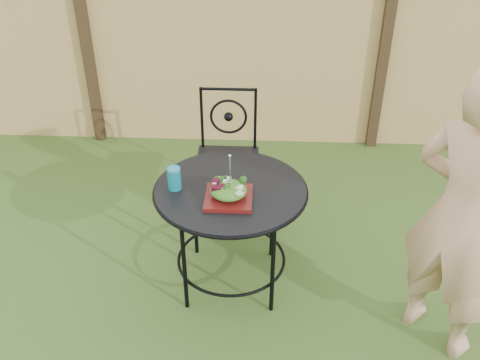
{
  "coord_description": "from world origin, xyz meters",
  "views": [
    {
      "loc": [
        0.27,
        -2.39,
        2.47
      ],
      "look_at": [
        0.14,
        0.29,
        0.75
      ],
      "focal_mm": 40.0,
      "sensor_mm": 36.0,
      "label": 1
    }
  ],
  "objects_px": {
    "patio_table": "(231,207)",
    "patio_chair": "(227,152)",
    "salad_plate": "(229,198)",
    "diner": "(463,218)"
  },
  "relations": [
    {
      "from": "patio_table",
      "to": "patio_chair",
      "type": "bearing_deg",
      "value": 95.4
    },
    {
      "from": "patio_chair",
      "to": "salad_plate",
      "type": "relative_size",
      "value": 3.52
    },
    {
      "from": "patio_table",
      "to": "diner",
      "type": "relative_size",
      "value": 0.55
    },
    {
      "from": "patio_chair",
      "to": "salad_plate",
      "type": "xyz_separation_m",
      "value": [
        0.07,
        -0.93,
        0.23
      ]
    },
    {
      "from": "patio_chair",
      "to": "salad_plate",
      "type": "height_order",
      "value": "patio_chair"
    },
    {
      "from": "patio_table",
      "to": "diner",
      "type": "distance_m",
      "value": 1.3
    },
    {
      "from": "patio_table",
      "to": "patio_chair",
      "type": "xyz_separation_m",
      "value": [
        -0.08,
        0.81,
        -0.08
      ]
    },
    {
      "from": "patio_table",
      "to": "patio_chair",
      "type": "relative_size",
      "value": 0.97
    },
    {
      "from": "patio_table",
      "to": "salad_plate",
      "type": "xyz_separation_m",
      "value": [
        -0.0,
        -0.12,
        0.15
      ]
    },
    {
      "from": "patio_table",
      "to": "salad_plate",
      "type": "height_order",
      "value": "salad_plate"
    }
  ]
}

